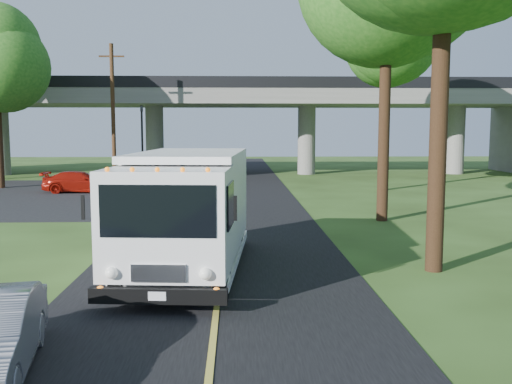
{
  "coord_description": "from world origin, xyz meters",
  "views": [
    {
      "loc": [
        0.42,
        -13.23,
        3.67
      ],
      "look_at": [
        1.05,
        5.14,
        1.6
      ],
      "focal_mm": 40.0,
      "sensor_mm": 36.0,
      "label": 1
    }
  ],
  "objects_px": {
    "step_van": "(187,208)",
    "red_sedan": "(80,182)",
    "traffic_signal": "(142,135)",
    "utility_pole": "(113,113)",
    "pedestrian": "(134,195)",
    "tree_right_far": "(389,47)"
  },
  "relations": [
    {
      "from": "tree_right_far",
      "to": "pedestrian",
      "type": "bearing_deg",
      "value": -143.61
    },
    {
      "from": "utility_pole",
      "to": "traffic_signal",
      "type": "bearing_deg",
      "value": 53.13
    },
    {
      "from": "red_sedan",
      "to": "tree_right_far",
      "type": "bearing_deg",
      "value": -90.92
    },
    {
      "from": "traffic_signal",
      "to": "pedestrian",
      "type": "xyz_separation_m",
      "value": [
        2.2,
        -15.75,
        -2.3
      ]
    },
    {
      "from": "traffic_signal",
      "to": "utility_pole",
      "type": "distance_m",
      "value": 2.86
    },
    {
      "from": "traffic_signal",
      "to": "tree_right_far",
      "type": "xyz_separation_m",
      "value": [
        15.21,
        -6.16,
        5.1
      ]
    },
    {
      "from": "traffic_signal",
      "to": "tree_right_far",
      "type": "relative_size",
      "value": 0.47
    },
    {
      "from": "utility_pole",
      "to": "tree_right_far",
      "type": "distance_m",
      "value": 17.61
    },
    {
      "from": "step_van",
      "to": "red_sedan",
      "type": "bearing_deg",
      "value": 117.23
    },
    {
      "from": "step_van",
      "to": "utility_pole",
      "type": "bearing_deg",
      "value": 110.76
    },
    {
      "from": "red_sedan",
      "to": "step_van",
      "type": "bearing_deg",
      "value": -159.46
    },
    {
      "from": "utility_pole",
      "to": "tree_right_far",
      "type": "bearing_deg",
      "value": -14.0
    },
    {
      "from": "pedestrian",
      "to": "step_van",
      "type": "bearing_deg",
      "value": 150.96
    },
    {
      "from": "utility_pole",
      "to": "pedestrian",
      "type": "distance_m",
      "value": 14.71
    },
    {
      "from": "utility_pole",
      "to": "pedestrian",
      "type": "height_order",
      "value": "utility_pole"
    },
    {
      "from": "tree_right_far",
      "to": "step_van",
      "type": "relative_size",
      "value": 1.48
    },
    {
      "from": "step_van",
      "to": "red_sedan",
      "type": "xyz_separation_m",
      "value": [
        -7.66,
        18.29,
        -1.05
      ]
    },
    {
      "from": "pedestrian",
      "to": "tree_right_far",
      "type": "bearing_deg",
      "value": -100.68
    },
    {
      "from": "utility_pole",
      "to": "red_sedan",
      "type": "height_order",
      "value": "utility_pole"
    },
    {
      "from": "utility_pole",
      "to": "red_sedan",
      "type": "bearing_deg",
      "value": -102.39
    },
    {
      "from": "red_sedan",
      "to": "pedestrian",
      "type": "height_order",
      "value": "pedestrian"
    },
    {
      "from": "traffic_signal",
      "to": "red_sedan",
      "type": "relative_size",
      "value": 1.25
    }
  ]
}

